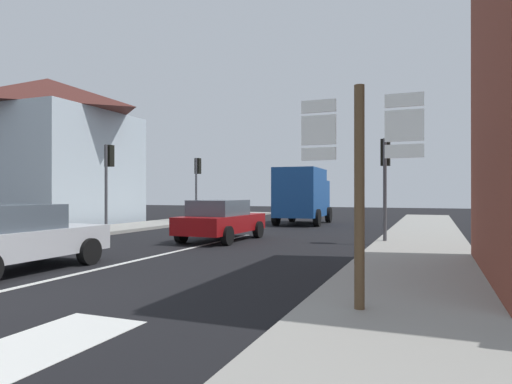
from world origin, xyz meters
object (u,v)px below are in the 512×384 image
(sedan_near, at_px, (11,237))
(traffic_light_near_right, at_px, (385,166))
(traffic_light_near_left, at_px, (108,168))
(delivery_truck, at_px, (303,194))
(sedan_far, at_px, (221,220))
(route_sign_post, at_px, (360,179))
(traffic_light_far_left, at_px, (197,175))

(sedan_near, height_order, traffic_light_near_right, traffic_light_near_right)
(traffic_light_near_right, distance_m, traffic_light_near_left, 11.11)
(traffic_light_near_left, bearing_deg, delivery_truck, 56.47)
(traffic_light_near_right, bearing_deg, delivery_truck, 121.63)
(sedan_near, height_order, delivery_truck, delivery_truck)
(sedan_near, relative_size, sedan_far, 0.99)
(sedan_near, distance_m, sedan_far, 7.66)
(delivery_truck, relative_size, traffic_light_near_right, 1.44)
(traffic_light_near_right, bearing_deg, sedan_near, -130.06)
(delivery_truck, bearing_deg, traffic_light_near_left, -123.53)
(route_sign_post, xyz_separation_m, traffic_light_far_left, (-11.64, 16.49, 0.85))
(sedan_far, height_order, route_sign_post, route_sign_post)
(delivery_truck, xyz_separation_m, traffic_light_near_left, (-5.89, -8.89, 1.11))
(traffic_light_near_right, xyz_separation_m, traffic_light_near_left, (-11.10, -0.43, 0.14))
(sedan_far, distance_m, traffic_light_near_left, 5.81)
(route_sign_post, relative_size, traffic_light_far_left, 0.86)
(sedan_near, bearing_deg, traffic_light_near_left, 116.69)
(traffic_light_far_left, bearing_deg, traffic_light_near_left, -90.00)
(sedan_near, bearing_deg, delivery_truck, 83.66)
(delivery_truck, bearing_deg, traffic_light_near_right, -58.37)
(sedan_near, xyz_separation_m, traffic_light_near_left, (-4.02, 7.99, 2.00))
(route_sign_post, height_order, traffic_light_far_left, traffic_light_far_left)
(sedan_near, bearing_deg, traffic_light_near_right, 49.94)
(sedan_far, xyz_separation_m, route_sign_post, (6.20, -8.43, 1.15))
(delivery_truck, xyz_separation_m, traffic_light_far_left, (-5.89, -1.29, 1.11))
(sedan_far, bearing_deg, sedan_near, -100.66)
(sedan_near, distance_m, traffic_light_far_left, 16.22)
(traffic_light_near_right, bearing_deg, sedan_far, -170.99)
(traffic_light_near_right, height_order, traffic_light_near_left, traffic_light_near_left)
(sedan_near, xyz_separation_m, route_sign_post, (7.62, -0.90, 1.15))
(sedan_near, xyz_separation_m, sedan_far, (1.42, 7.52, 0.00))
(traffic_light_near_right, xyz_separation_m, traffic_light_far_left, (-11.10, 7.16, 0.14))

